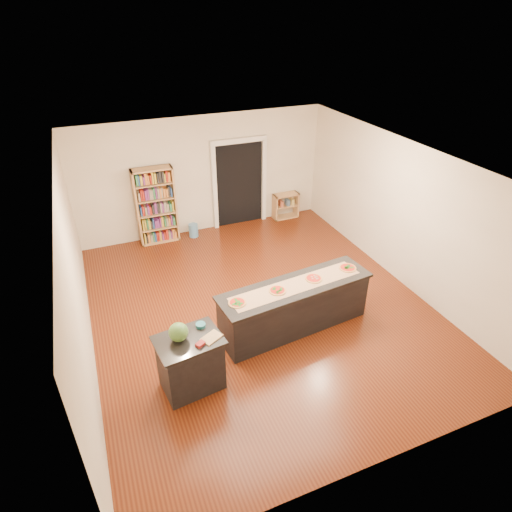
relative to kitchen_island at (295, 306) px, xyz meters
name	(u,v)px	position (x,y,z in m)	size (l,w,h in m)	color
room	(260,242)	(-0.33, 0.76, 0.95)	(6.00, 7.00, 2.80)	beige
doorway	(239,179)	(0.57, 4.23, 0.75)	(1.40, 0.09, 2.21)	black
kitchen_island	(295,306)	(0.00, 0.00, 0.00)	(2.71, 0.73, 0.90)	black
side_counter	(191,363)	(-2.01, -0.63, 0.01)	(0.92, 0.67, 0.91)	black
bookshelf	(156,206)	(-1.54, 4.05, 0.45)	(0.91, 0.32, 1.81)	tan
low_shelf	(286,206)	(1.79, 4.07, -0.12)	(0.67, 0.29, 0.67)	tan
waste_bin	(193,230)	(-0.74, 3.96, -0.29)	(0.22, 0.22, 0.33)	#538ABA
kraft_paper	(296,285)	(0.00, -0.01, 0.45)	(2.36, 0.42, 0.00)	#9D7551
watermelon	(178,332)	(-2.12, -0.59, 0.59)	(0.27, 0.27, 0.27)	#144214
cutting_board	(212,338)	(-1.69, -0.73, 0.47)	(0.29, 0.19, 0.02)	tan
package_red	(200,344)	(-1.88, -0.81, 0.48)	(0.12, 0.09, 0.04)	maroon
package_teal	(201,325)	(-1.77, -0.43, 0.48)	(0.14, 0.14, 0.05)	#195966
pizza_a	(237,303)	(-1.08, -0.10, 0.46)	(0.31, 0.31, 0.02)	#B28944
pizza_b	(277,290)	(-0.36, -0.04, 0.46)	(0.27, 0.27, 0.02)	#B28944
pizza_c	(314,278)	(0.36, 0.05, 0.46)	(0.28, 0.28, 0.02)	#B28944
pizza_d	(348,268)	(1.08, 0.11, 0.46)	(0.31, 0.31, 0.02)	#B28944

